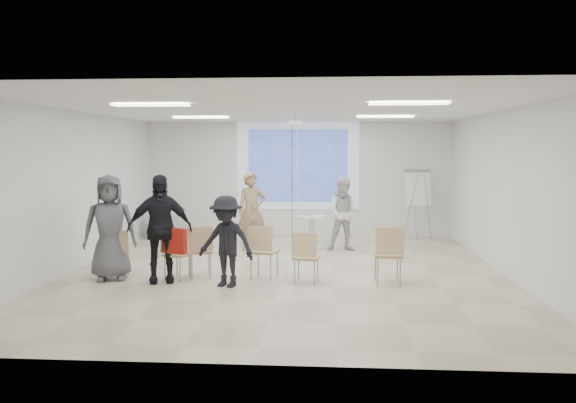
# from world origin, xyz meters

# --- Properties ---
(floor) EXTENTS (8.00, 9.00, 0.10)m
(floor) POSITION_xyz_m (0.00, 0.00, -0.05)
(floor) COLOR beige
(floor) RESTS_ON ground
(ceiling) EXTENTS (8.00, 9.00, 0.10)m
(ceiling) POSITION_xyz_m (0.00, 0.00, 3.05)
(ceiling) COLOR white
(ceiling) RESTS_ON wall_back
(wall_back) EXTENTS (8.00, 0.10, 3.00)m
(wall_back) POSITION_xyz_m (0.00, 4.55, 1.50)
(wall_back) COLOR silver
(wall_back) RESTS_ON floor
(wall_left) EXTENTS (0.10, 9.00, 3.00)m
(wall_left) POSITION_xyz_m (-4.05, 0.00, 1.50)
(wall_left) COLOR silver
(wall_left) RESTS_ON floor
(wall_right) EXTENTS (0.10, 9.00, 3.00)m
(wall_right) POSITION_xyz_m (4.05, 0.00, 1.50)
(wall_right) COLOR silver
(wall_right) RESTS_ON floor
(projection_halo) EXTENTS (3.20, 0.01, 2.30)m
(projection_halo) POSITION_xyz_m (0.00, 4.49, 1.85)
(projection_halo) COLOR silver
(projection_halo) RESTS_ON wall_back
(projection_image) EXTENTS (2.60, 0.01, 1.90)m
(projection_image) POSITION_xyz_m (0.00, 4.47, 1.85)
(projection_image) COLOR #3550B6
(projection_image) RESTS_ON wall_back
(pedestal_table) EXTENTS (0.78, 0.78, 0.79)m
(pedestal_table) POSITION_xyz_m (0.43, 2.50, 0.44)
(pedestal_table) COLOR white
(pedestal_table) RESTS_ON floor
(player_left) EXTENTS (0.86, 0.71, 2.01)m
(player_left) POSITION_xyz_m (-0.92, 2.25, 1.01)
(player_left) COLOR #A08362
(player_left) RESTS_ON floor
(player_right) EXTENTS (0.91, 0.73, 1.84)m
(player_right) POSITION_xyz_m (1.17, 2.38, 0.92)
(player_right) COLOR silver
(player_right) RESTS_ON floor
(controller_left) EXTENTS (0.07, 0.11, 0.04)m
(controller_left) POSITION_xyz_m (-0.74, 2.50, 1.33)
(controller_left) COLOR white
(controller_left) RESTS_ON player_left
(controller_right) EXTENTS (0.04, 0.11, 0.04)m
(controller_right) POSITION_xyz_m (0.99, 2.63, 1.24)
(controller_right) COLOR white
(controller_right) RESTS_ON player_right
(chair_far_left) EXTENTS (0.50, 0.52, 0.87)m
(chair_far_left) POSITION_xyz_m (-2.93, -0.66, 0.51)
(chair_far_left) COLOR tan
(chair_far_left) RESTS_ON floor
(chair_left_mid) EXTENTS (0.55, 0.57, 0.88)m
(chair_left_mid) POSITION_xyz_m (-1.86, -0.74, 0.52)
(chair_left_mid) COLOR tan
(chair_left_mid) RESTS_ON floor
(chair_left_inner) EXTENTS (0.55, 0.57, 0.93)m
(chair_left_inner) POSITION_xyz_m (-1.47, -0.55, 0.55)
(chair_left_inner) COLOR tan
(chair_left_inner) RESTS_ON floor
(chair_center) EXTENTS (0.55, 0.58, 0.97)m
(chair_center) POSITION_xyz_m (-0.35, -0.60, 0.57)
(chair_center) COLOR tan
(chair_center) RESTS_ON floor
(chair_right_inner) EXTENTS (0.48, 0.50, 0.89)m
(chair_right_inner) POSITION_xyz_m (0.41, -0.90, 0.53)
(chair_right_inner) COLOR tan
(chair_right_inner) RESTS_ON floor
(chair_right_far) EXTENTS (0.47, 0.51, 1.00)m
(chair_right_far) POSITION_xyz_m (1.81, -0.85, 0.59)
(chair_right_far) COLOR tan
(chair_right_far) RESTS_ON floor
(red_jacket) EXTENTS (0.46, 0.28, 0.43)m
(red_jacket) POSITION_xyz_m (-1.83, -0.89, 0.72)
(red_jacket) COLOR #A71D14
(red_jacket) RESTS_ON chair_left_mid
(laptop) EXTENTS (0.40, 0.34, 0.03)m
(laptop) POSITION_xyz_m (-1.49, -0.46, 0.50)
(laptop) COLOR black
(laptop) RESTS_ON chair_left_inner
(audience_left) EXTENTS (1.39, 1.05, 2.13)m
(audience_left) POSITION_xyz_m (-2.09, -0.88, 1.06)
(audience_left) COLOR black
(audience_left) RESTS_ON floor
(audience_mid) EXTENTS (1.25, 0.91, 1.72)m
(audience_mid) POSITION_xyz_m (-0.89, -1.13, 0.86)
(audience_mid) COLOR black
(audience_mid) RESTS_ON floor
(audience_outer) EXTENTS (1.16, 0.94, 2.06)m
(audience_outer) POSITION_xyz_m (-3.01, -0.77, 1.03)
(audience_outer) COLOR #5B5C61
(audience_outer) RESTS_ON floor
(flipchart_easel) EXTENTS (0.76, 0.59, 1.78)m
(flipchart_easel) POSITION_xyz_m (3.03, 3.92, 1.31)
(flipchart_easel) COLOR gray
(flipchart_easel) RESTS_ON floor
(av_cart) EXTENTS (0.57, 0.50, 0.71)m
(av_cart) POSITION_xyz_m (-3.52, 3.77, 0.33)
(av_cart) COLOR black
(av_cart) RESTS_ON floor
(ceiling_projector) EXTENTS (0.30, 0.25, 3.00)m
(ceiling_projector) POSITION_xyz_m (0.10, 1.49, 2.69)
(ceiling_projector) COLOR white
(ceiling_projector) RESTS_ON ceiling
(fluor_panel_nw) EXTENTS (1.20, 0.30, 0.02)m
(fluor_panel_nw) POSITION_xyz_m (-2.00, 2.00, 2.97)
(fluor_panel_nw) COLOR white
(fluor_panel_nw) RESTS_ON ceiling
(fluor_panel_ne) EXTENTS (1.20, 0.30, 0.02)m
(fluor_panel_ne) POSITION_xyz_m (2.00, 2.00, 2.97)
(fluor_panel_ne) COLOR white
(fluor_panel_ne) RESTS_ON ceiling
(fluor_panel_sw) EXTENTS (1.20, 0.30, 0.02)m
(fluor_panel_sw) POSITION_xyz_m (-2.00, -1.50, 2.97)
(fluor_panel_sw) COLOR white
(fluor_panel_sw) RESTS_ON ceiling
(fluor_panel_se) EXTENTS (1.20, 0.30, 0.02)m
(fluor_panel_se) POSITION_xyz_m (2.00, -1.50, 2.97)
(fluor_panel_se) COLOR white
(fluor_panel_se) RESTS_ON ceiling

